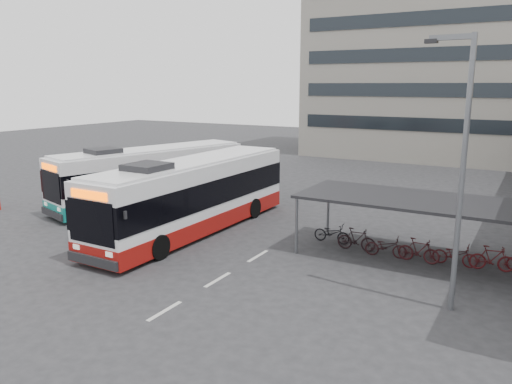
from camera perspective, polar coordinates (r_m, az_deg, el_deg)
The scene contains 10 objects.
ground at distance 22.39m, azimuth -5.39°, elevation -6.25°, with size 120.00×120.00×0.00m, color #28282B.
bike_shelter at distance 21.43m, azimuth 18.47°, elevation -3.89°, with size 10.00×4.00×2.54m.
office_block at distance 53.95m, azimuth 24.07°, elevation 16.95°, with size 30.00×15.00×25.00m, color gray.
road_markings at distance 18.74m, azimuth -4.41°, elevation -9.96°, with size 0.15×7.60×0.01m.
bus_main at distance 24.43m, azimuth -7.14°, elevation -0.45°, with size 2.93×12.82×3.78m.
bus_teal at distance 30.71m, azimuth -11.85°, elevation 1.82°, with size 5.90×12.44×3.60m.
pedestrian at distance 22.90m, azimuth -9.45°, elevation -3.81°, with size 0.59×0.39×1.63m, color black.
lamp_post at distance 16.27m, azimuth 22.28°, elevation 3.50°, with size 1.50×0.35×8.52m.
sign_totem_mid at distance 32.51m, azimuth -21.09°, elevation 1.00°, with size 0.51×0.19×2.35m.
sign_totem_north at distance 35.20m, azimuth -17.01°, elevation 2.22°, with size 0.55×0.22×2.51m.
Camera 1 is at (12.35, -17.30, 7.05)m, focal length 35.00 mm.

